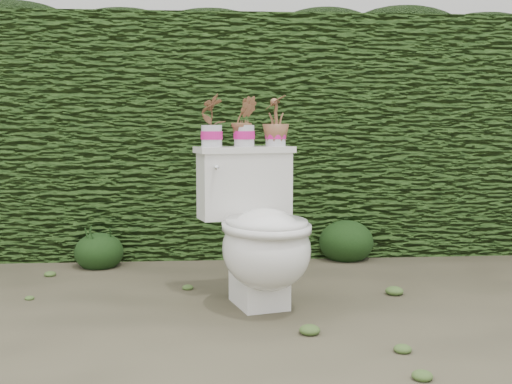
{
  "coord_description": "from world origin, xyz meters",
  "views": [
    {
      "loc": [
        -0.06,
        -3.04,
        0.89
      ],
      "look_at": [
        0.19,
        0.16,
        0.55
      ],
      "focal_mm": 45.0,
      "sensor_mm": 36.0,
      "label": 1
    }
  ],
  "objects": [
    {
      "name": "ground",
      "position": [
        0.0,
        0.0,
        0.0
      ],
      "size": [
        60.0,
        60.0,
        0.0
      ],
      "primitive_type": "plane",
      "color": "brown",
      "rests_on": "ground"
    },
    {
      "name": "potted_plant_center",
      "position": [
        0.13,
        0.25,
        0.9
      ],
      "size": [
        0.15,
        0.13,
        0.24
      ],
      "primitive_type": "imported",
      "rotation": [
        0.0,
        0.0,
        6.43
      ],
      "color": "#27651F",
      "rests_on": "toilet"
    },
    {
      "name": "house_wall",
      "position": [
        0.6,
        6.0,
        2.0
      ],
      "size": [
        8.0,
        3.5,
        4.0
      ],
      "primitive_type": "cube",
      "color": "silver",
      "rests_on": "ground"
    },
    {
      "name": "toilet",
      "position": [
        0.2,
        0.02,
        0.36
      ],
      "size": [
        0.62,
        0.77,
        0.78
      ],
      "rotation": [
        0.0,
        0.0,
        0.26
      ],
      "color": "silver",
      "rests_on": "ground"
    },
    {
      "name": "liriope_clump_1",
      "position": [
        -0.74,
        0.97,
        0.12
      ],
      "size": [
        0.3,
        0.3,
        0.24
      ],
      "primitive_type": "ellipsoid",
      "color": "#1E3A14",
      "rests_on": "ground"
    },
    {
      "name": "hedge",
      "position": [
        0.0,
        1.6,
        0.8
      ],
      "size": [
        8.0,
        1.0,
        1.6
      ],
      "primitive_type": "cube",
      "color": "#34571D",
      "rests_on": "ground"
    },
    {
      "name": "potted_plant_right",
      "position": [
        0.3,
        0.3,
        0.9
      ],
      "size": [
        0.16,
        0.16,
        0.25
      ],
      "primitive_type": "imported",
      "rotation": [
        0.0,
        0.0,
        4.56
      ],
      "color": "#27651F",
      "rests_on": "toilet"
    },
    {
      "name": "liriope_clump_2",
      "position": [
        0.86,
        1.08,
        0.14
      ],
      "size": [
        0.36,
        0.36,
        0.29
      ],
      "primitive_type": "ellipsoid",
      "color": "#1E3A14",
      "rests_on": "ground"
    },
    {
      "name": "potted_plant_left",
      "position": [
        -0.03,
        0.21,
        0.9
      ],
      "size": [
        0.15,
        0.16,
        0.25
      ],
      "primitive_type": "imported",
      "rotation": [
        0.0,
        0.0,
        4.01
      ],
      "color": "#27651F",
      "rests_on": "toilet"
    }
  ]
}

